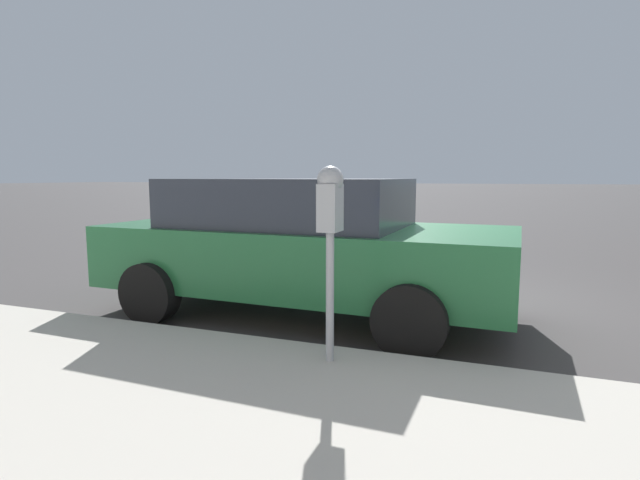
# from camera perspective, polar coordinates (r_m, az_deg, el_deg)

# --- Properties ---
(ground_plane) EXTENTS (220.00, 220.00, 0.00)m
(ground_plane) POSITION_cam_1_polar(r_m,az_deg,el_deg) (6.14, 11.61, -7.21)
(ground_plane) COLOR #3D3A3A
(parking_meter) EXTENTS (0.21, 0.19, 1.43)m
(parking_meter) POSITION_cam_1_polar(r_m,az_deg,el_deg) (3.57, 1.17, 3.00)
(parking_meter) COLOR gray
(parking_meter) RESTS_ON sidewalk
(car_green) EXTENTS (2.10, 4.42, 1.49)m
(car_green) POSITION_cam_1_polar(r_m,az_deg,el_deg) (5.44, -2.25, -0.43)
(car_green) COLOR #1E5B33
(car_green) RESTS_ON ground_plane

